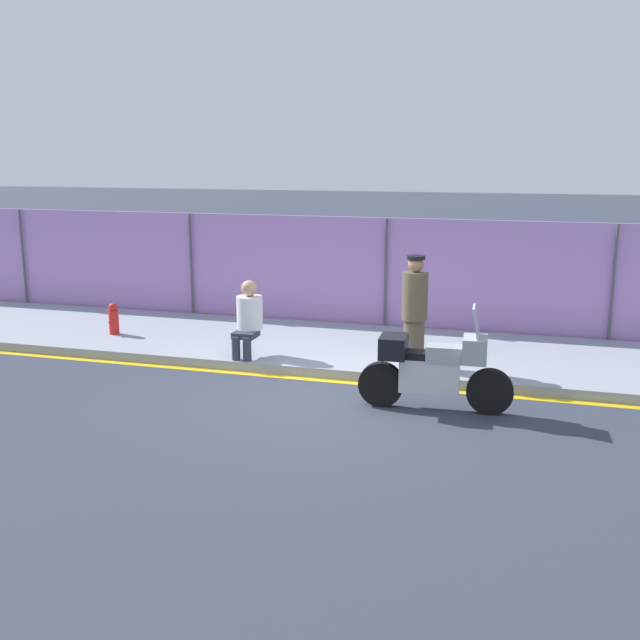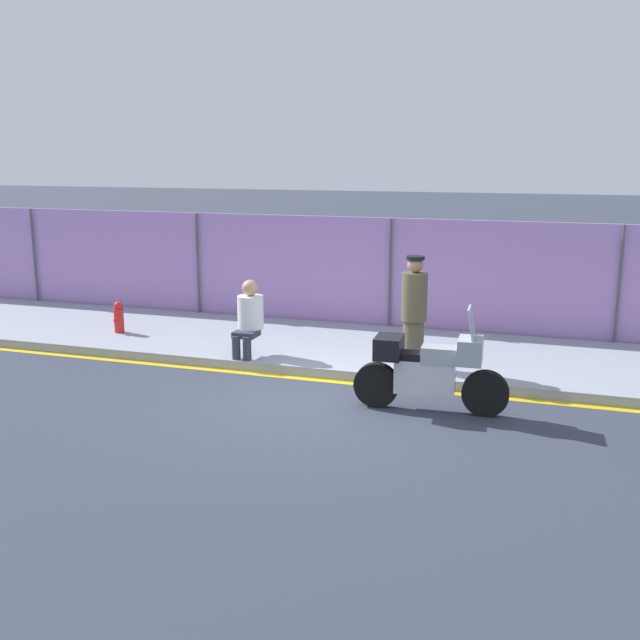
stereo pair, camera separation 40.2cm
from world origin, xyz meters
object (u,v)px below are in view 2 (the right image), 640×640
object	(u,v)px
motorcycle	(429,369)
fire_hydrant	(119,317)
person_seated_on_curb	(249,315)
officer_standing	(414,311)

from	to	relation	value
motorcycle	fire_hydrant	bearing A→B (deg)	157.83
person_seated_on_curb	fire_hydrant	size ratio (longest dim) A/B	2.14
officer_standing	fire_hydrant	size ratio (longest dim) A/B	2.99
motorcycle	officer_standing	world-z (taller)	officer_standing
person_seated_on_curb	fire_hydrant	xyz separation A→B (m)	(-2.97, 0.70, -0.39)
motorcycle	person_seated_on_curb	distance (m)	3.57
fire_hydrant	motorcycle	bearing A→B (deg)	-18.77
officer_standing	fire_hydrant	distance (m)	5.77
officer_standing	motorcycle	bearing A→B (deg)	-71.24
motorcycle	fire_hydrant	size ratio (longest dim) A/B	3.58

